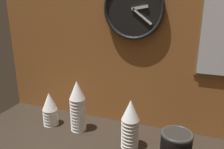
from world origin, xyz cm
name	(u,v)px	position (x,y,z in cm)	size (l,w,h in cm)	color
ground_plane	(112,148)	(0.00, 0.00, -2.00)	(160.00, 56.00, 4.00)	black
wall_tiled_back	(129,35)	(0.00, 26.50, 52.50)	(160.00, 3.00, 105.00)	#A3602D
cup_stack_center_left	(78,106)	(-23.38, 7.77, 14.72)	(8.95, 8.95, 29.43)	white
cup_stack_center_right	(130,124)	(8.73, 1.89, 12.83)	(8.95, 8.95, 25.66)	white
cup_stack_left	(50,109)	(-41.66, 7.34, 10.00)	(8.95, 8.95, 19.99)	white
bowl_stack_right	(176,148)	(31.56, -3.46, 8.24)	(14.28, 14.28, 15.87)	black
wall_clock	(133,9)	(2.99, 23.46, 66.71)	(32.34, 2.70, 32.34)	black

